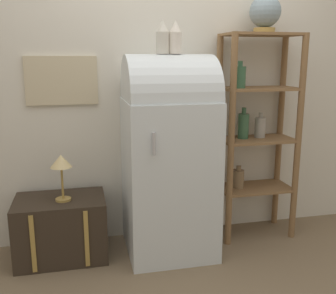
{
  "coord_description": "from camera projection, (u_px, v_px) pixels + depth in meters",
  "views": [
    {
      "loc": [
        -0.64,
        -2.51,
        1.46
      ],
      "look_at": [
        -0.01,
        0.23,
        0.81
      ],
      "focal_mm": 42.0,
      "sensor_mm": 36.0,
      "label": 1
    }
  ],
  "objects": [
    {
      "name": "ground_plane",
      "position": [
        176.0,
        263.0,
        2.85
      ],
      "size": [
        12.0,
        12.0,
        0.0
      ],
      "primitive_type": "plane",
      "color": "#7A664C"
    },
    {
      "name": "vase_left",
      "position": [
        163.0,
        38.0,
        2.71
      ],
      "size": [
        0.09,
        0.09,
        0.23
      ],
      "color": "beige",
      "rests_on": "refrigerator"
    },
    {
      "name": "wall_back",
      "position": [
        158.0,
        71.0,
        3.1
      ],
      "size": [
        7.0,
        0.09,
        2.7
      ],
      "color": "silver",
      "rests_on": "ground_plane"
    },
    {
      "name": "suitcase_trunk",
      "position": [
        61.0,
        228.0,
        2.9
      ],
      "size": [
        0.65,
        0.45,
        0.46
      ],
      "color": "#33281E",
      "rests_on": "ground_plane"
    },
    {
      "name": "shelf_unit",
      "position": [
        256.0,
        127.0,
        3.15
      ],
      "size": [
        0.61,
        0.35,
        1.64
      ],
      "color": "olive",
      "rests_on": "ground_plane"
    },
    {
      "name": "globe",
      "position": [
        265.0,
        13.0,
        2.97
      ],
      "size": [
        0.24,
        0.24,
        0.28
      ],
      "color": "#AD8942",
      "rests_on": "shelf_unit"
    },
    {
      "name": "refrigerator",
      "position": [
        169.0,
        152.0,
        2.9
      ],
      "size": [
        0.64,
        0.67,
        1.48
      ],
      "color": "silver",
      "rests_on": "ground_plane"
    },
    {
      "name": "vase_center",
      "position": [
        175.0,
        38.0,
        2.72
      ],
      "size": [
        0.09,
        0.09,
        0.23
      ],
      "color": "silver",
      "rests_on": "refrigerator"
    },
    {
      "name": "desk_lamp",
      "position": [
        61.0,
        165.0,
        2.76
      ],
      "size": [
        0.15,
        0.15,
        0.34
      ],
      "color": "#AD8942",
      "rests_on": "suitcase_trunk"
    }
  ]
}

